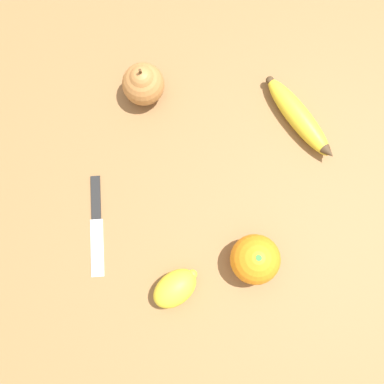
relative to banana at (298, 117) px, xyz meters
The scene contains 6 objects.
ground_plane 0.23m from the banana, 142.27° to the right, with size 3.00×3.00×0.00m, color olive.
banana is the anchor object (origin of this frame).
orange 0.27m from the banana, 106.63° to the right, with size 0.08×0.08×0.08m.
pear 0.29m from the banana, behind, with size 0.08×0.08×0.09m.
lemon 0.37m from the banana, 123.54° to the right, with size 0.10×0.09×0.05m.
paring_knife 0.41m from the banana, 149.92° to the right, with size 0.04×0.18×0.01m.
Camera 1 is at (0.00, -0.16, 0.79)m, focal length 42.00 mm.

